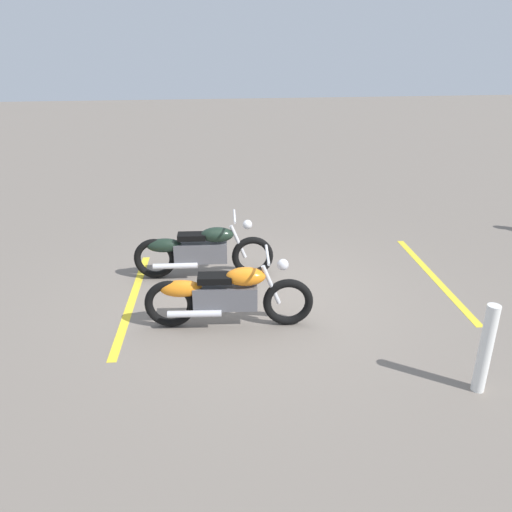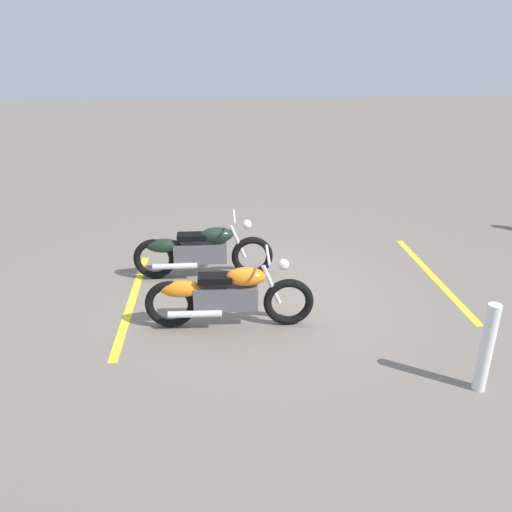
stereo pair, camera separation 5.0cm
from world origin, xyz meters
name	(u,v)px [view 2 (the right image)]	position (x,y,z in m)	size (l,w,h in m)	color
ground_plane	(251,296)	(0.00, 0.00, 0.00)	(60.00, 60.00, 0.00)	slate
motorcycle_bright_foreground	(225,295)	(-0.45, -0.79, 0.46)	(2.23, 0.62, 1.04)	black
motorcycle_dark_foreground	(200,250)	(-0.71, 0.80, 0.46)	(2.23, 0.62, 1.04)	black
bollard_post	(486,348)	(2.16, -2.54, 0.52)	(0.14, 0.14, 1.04)	white
parking_stripe_near	(132,300)	(-1.76, 0.13, 0.00)	(3.20, 0.12, 0.01)	yellow
parking_stripe_mid	(432,276)	(3.03, 0.27, 0.00)	(3.20, 0.12, 0.01)	yellow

